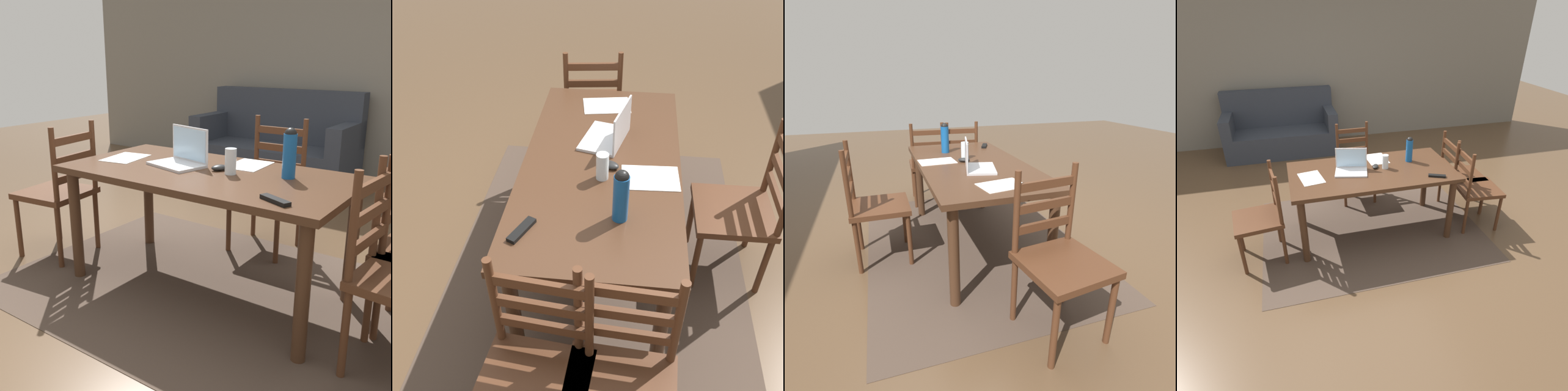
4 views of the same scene
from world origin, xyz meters
TOP-DOWN VIEW (x-y plane):
  - ground_plane at (0.00, 0.00)m, footprint 14.00×14.00m
  - area_rug at (0.00, 0.00)m, footprint 2.38×1.80m
  - wall_back at (0.00, 3.16)m, footprint 8.00×0.12m
  - dining_table at (0.00, 0.00)m, footprint 1.68×0.85m
  - chair_far_head at (-0.00, 0.80)m, footprint 0.44×0.44m
  - chair_left_near at (-1.13, -0.16)m, footprint 0.49×0.49m
  - couch at (-0.86, 2.69)m, footprint 1.80×0.80m
  - laptop at (-0.21, 0.04)m, footprint 0.36×0.29m
  - water_bottle at (0.45, 0.12)m, footprint 0.07×0.07m
  - drinking_glass at (0.15, 0.02)m, footprint 0.06×0.06m
  - computer_mouse at (0.05, 0.05)m, footprint 0.10×0.12m
  - tv_remote at (0.59, -0.31)m, footprint 0.17×0.11m
  - paper_stack_left at (-0.62, -0.02)m, footprint 0.26×0.33m
  - paper_stack_right at (0.13, 0.26)m, footprint 0.22×0.31m

SIDE VIEW (x-z plane):
  - ground_plane at x=0.00m, z-range 0.00..0.00m
  - area_rug at x=0.00m, z-range 0.00..0.01m
  - couch at x=-0.86m, z-range -0.14..0.86m
  - chair_far_head at x=0.00m, z-range -0.01..0.94m
  - chair_left_near at x=-1.13m, z-range -0.01..0.94m
  - dining_table at x=0.00m, z-range 0.28..1.02m
  - paper_stack_left at x=-0.62m, z-range 0.74..0.75m
  - paper_stack_right at x=0.13m, z-range 0.74..0.75m
  - tv_remote at x=0.59m, z-range 0.74..0.76m
  - computer_mouse at x=0.05m, z-range 0.74..0.78m
  - laptop at x=-0.21m, z-range 0.69..0.91m
  - drinking_glass at x=0.15m, z-range 0.74..0.89m
  - water_bottle at x=0.45m, z-range 0.75..1.02m
  - wall_back at x=0.00m, z-range 0.00..2.70m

